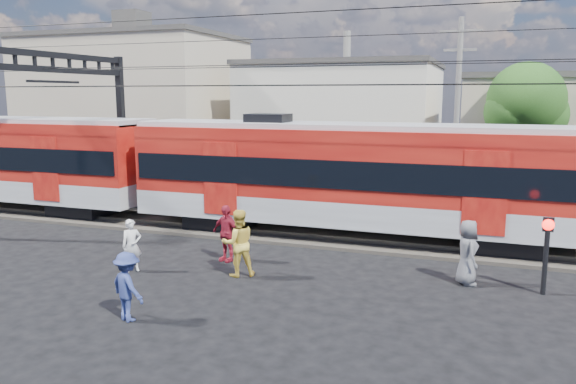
# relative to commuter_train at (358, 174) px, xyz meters

# --- Properties ---
(ground) EXTENTS (120.00, 120.00, 0.00)m
(ground) POSITION_rel_commuter_train_xyz_m (-3.10, -8.00, -2.40)
(ground) COLOR black
(ground) RESTS_ON ground
(track_bed) EXTENTS (70.00, 3.40, 0.12)m
(track_bed) POSITION_rel_commuter_train_xyz_m (-3.10, 0.00, -2.34)
(track_bed) COLOR #2D2823
(track_bed) RESTS_ON ground
(rail_near) EXTENTS (70.00, 0.12, 0.12)m
(rail_near) POSITION_rel_commuter_train_xyz_m (-3.10, -0.75, -2.22)
(rail_near) COLOR #59544C
(rail_near) RESTS_ON track_bed
(rail_far) EXTENTS (70.00, 0.12, 0.12)m
(rail_far) POSITION_rel_commuter_train_xyz_m (-3.10, 0.75, -2.22)
(rail_far) COLOR #59544C
(rail_far) RESTS_ON track_bed
(commuter_train) EXTENTS (50.30, 3.08, 4.17)m
(commuter_train) POSITION_rel_commuter_train_xyz_m (0.00, 0.00, 0.00)
(commuter_train) COLOR black
(commuter_train) RESTS_ON ground
(catenary) EXTENTS (70.00, 9.30, 7.52)m
(catenary) POSITION_rel_commuter_train_xyz_m (-11.75, -0.00, 2.73)
(catenary) COLOR black
(catenary) RESTS_ON ground
(building_west) EXTENTS (14.28, 10.20, 9.30)m
(building_west) POSITION_rel_commuter_train_xyz_m (-20.10, 16.00, 2.25)
(building_west) COLOR tan
(building_west) RESTS_ON ground
(building_midwest) EXTENTS (12.24, 12.24, 7.30)m
(building_midwest) POSITION_rel_commuter_train_xyz_m (-5.10, 19.00, 1.25)
(building_midwest) COLOR beige
(building_midwest) RESTS_ON ground
(utility_pole_mid) EXTENTS (1.80, 0.24, 8.50)m
(utility_pole_mid) POSITION_rel_commuter_train_xyz_m (2.90, 7.00, 2.13)
(utility_pole_mid) COLOR slate
(utility_pole_mid) RESTS_ON ground
(tree_near) EXTENTS (3.82, 3.64, 6.72)m
(tree_near) POSITION_rel_commuter_train_xyz_m (6.09, 10.09, 2.26)
(tree_near) COLOR #382619
(tree_near) RESTS_ON ground
(pedestrian_a) EXTENTS (0.67, 0.67, 1.56)m
(pedestrian_a) POSITION_rel_commuter_train_xyz_m (-5.49, -5.80, -1.62)
(pedestrian_a) COLOR silver
(pedestrian_a) RESTS_ON ground
(pedestrian_b) EXTENTS (1.20, 1.15, 1.95)m
(pedestrian_b) POSITION_rel_commuter_train_xyz_m (-2.33, -5.16, -1.42)
(pedestrian_b) COLOR gold
(pedestrian_b) RESTS_ON ground
(pedestrian_c) EXTENTS (1.21, 0.97, 1.63)m
(pedestrian_c) POSITION_rel_commuter_train_xyz_m (-3.39, -8.97, -1.59)
(pedestrian_c) COLOR navy
(pedestrian_c) RESTS_ON ground
(pedestrian_d) EXTENTS (1.13, 0.72, 1.79)m
(pedestrian_d) POSITION_rel_commuter_train_xyz_m (-3.30, -3.95, -1.50)
(pedestrian_d) COLOR maroon
(pedestrian_d) RESTS_ON ground
(pedestrian_e) EXTENTS (0.85, 1.03, 1.81)m
(pedestrian_e) POSITION_rel_commuter_train_xyz_m (3.90, -3.72, -1.50)
(pedestrian_e) COLOR #54555A
(pedestrian_e) RESTS_ON ground
(crossing_signal) EXTENTS (0.30, 0.30, 2.07)m
(crossing_signal) POSITION_rel_commuter_train_xyz_m (5.85, -3.90, -0.97)
(crossing_signal) COLOR black
(crossing_signal) RESTS_ON ground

